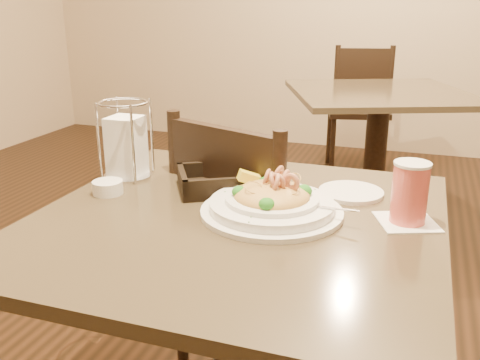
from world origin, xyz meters
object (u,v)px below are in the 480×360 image
(main_table, at_px, (237,308))
(pasta_bowl, at_px, (272,202))
(butter_ramekin, at_px, (108,187))
(drink_glass, at_px, (410,193))
(bread_basket, at_px, (218,182))
(dining_chair_near, at_px, (253,256))
(background_table, at_px, (377,134))
(dining_chair_far, at_px, (359,106))
(side_plate, at_px, (351,192))
(napkin_caddy, at_px, (126,145))

(main_table, relative_size, pasta_bowl, 2.50)
(butter_ramekin, bearing_deg, pasta_bowl, 0.39)
(drink_glass, height_order, butter_ramekin, drink_glass)
(bread_basket, distance_m, butter_ramekin, 0.28)
(butter_ramekin, bearing_deg, dining_chair_near, 42.75)
(pasta_bowl, height_order, butter_ramekin, pasta_bowl)
(background_table, distance_m, dining_chair_far, 0.93)
(dining_chair_far, height_order, side_plate, dining_chair_far)
(dining_chair_near, height_order, butter_ramekin, dining_chair_near)
(dining_chair_near, height_order, drink_glass, dining_chair_near)
(dining_chair_near, height_order, pasta_bowl, dining_chair_near)
(dining_chair_near, bearing_deg, background_table, -76.80)
(side_plate, bearing_deg, dining_chair_near, 164.11)
(napkin_caddy, relative_size, side_plate, 1.31)
(napkin_caddy, bearing_deg, bread_basket, -4.12)
(napkin_caddy, bearing_deg, main_table, -24.42)
(bread_basket, xyz_separation_m, side_plate, (0.33, 0.08, -0.01))
(pasta_bowl, xyz_separation_m, butter_ramekin, (-0.43, -0.00, -0.01))
(butter_ramekin, bearing_deg, napkin_caddy, 99.30)
(bread_basket, relative_size, napkin_caddy, 1.18)
(pasta_bowl, bearing_deg, napkin_caddy, 163.29)
(side_plate, distance_m, butter_ramekin, 0.61)
(background_table, relative_size, napkin_caddy, 5.54)
(napkin_caddy, bearing_deg, drink_glass, -6.53)
(bread_basket, bearing_deg, dining_chair_far, 88.98)
(main_table, bearing_deg, bread_basket, 124.35)
(background_table, height_order, dining_chair_far, dining_chair_far)
(dining_chair_near, height_order, side_plate, dining_chair_near)
(napkin_caddy, bearing_deg, butter_ramekin, -80.70)
(main_table, height_order, butter_ramekin, butter_ramekin)
(dining_chair_near, relative_size, pasta_bowl, 2.58)
(dining_chair_far, xyz_separation_m, bread_basket, (-0.05, -2.64, 0.28))
(bread_basket, bearing_deg, napkin_caddy, 175.88)
(drink_glass, bearing_deg, dining_chair_far, 98.83)
(main_table, distance_m, side_plate, 0.40)
(dining_chair_far, xyz_separation_m, side_plate, (0.28, -2.57, 0.26))
(napkin_caddy, distance_m, side_plate, 0.61)
(pasta_bowl, xyz_separation_m, napkin_caddy, (-0.45, 0.13, 0.06))
(background_table, height_order, bread_basket, bread_basket)
(background_table, xyz_separation_m, napkin_caddy, (-0.53, -1.72, 0.33))
(dining_chair_far, relative_size, drink_glass, 5.90)
(dining_chair_far, height_order, pasta_bowl, dining_chair_far)
(dining_chair_far, xyz_separation_m, pasta_bowl, (0.13, -2.76, 0.29))
(dining_chair_near, bearing_deg, dining_chair_far, -69.30)
(background_table, bearing_deg, napkin_caddy, -107.11)
(dining_chair_near, distance_m, dining_chair_far, 2.49)
(bread_basket, height_order, napkin_caddy, napkin_caddy)
(napkin_caddy, height_order, butter_ramekin, napkin_caddy)
(pasta_bowl, height_order, drink_glass, drink_glass)
(main_table, xyz_separation_m, dining_chair_near, (-0.06, 0.31, -0.02))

